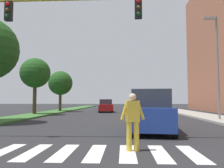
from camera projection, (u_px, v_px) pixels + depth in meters
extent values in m
plane|color=#262628|center=(117.00, 112.00, 29.59)|extent=(140.00, 140.00, 0.00)
cube|color=silver|center=(3.00, 151.00, 6.57)|extent=(0.45, 2.20, 0.01)
cube|color=silver|center=(34.00, 152.00, 6.53)|extent=(0.45, 2.20, 0.01)
cube|color=silver|center=(64.00, 152.00, 6.48)|extent=(0.45, 2.20, 0.01)
cube|color=silver|center=(96.00, 152.00, 6.44)|extent=(0.45, 2.20, 0.01)
cube|color=silver|center=(128.00, 153.00, 6.39)|extent=(0.45, 2.20, 0.01)
cube|color=silver|center=(160.00, 153.00, 6.35)|extent=(0.45, 2.20, 0.01)
cube|color=silver|center=(192.00, 154.00, 6.30)|extent=(0.45, 2.20, 0.01)
cube|color=#386B2D|center=(54.00, 112.00, 27.98)|extent=(2.68, 64.00, 0.15)
cylinder|color=#4C3823|center=(35.00, 98.00, 23.04)|extent=(0.36, 0.36, 3.23)
sphere|color=#1E4C19|center=(35.00, 73.00, 23.23)|extent=(3.06, 3.06, 3.06)
cylinder|color=#4C3823|center=(60.00, 100.00, 29.97)|extent=(0.36, 0.36, 2.70)
sphere|color=#1E4C19|center=(60.00, 83.00, 30.14)|extent=(3.18, 3.18, 3.18)
cube|color=#9E9991|center=(185.00, 112.00, 27.20)|extent=(3.00, 64.00, 0.15)
cube|color=black|center=(9.00, 11.00, 9.22)|extent=(0.28, 0.20, 0.80)
sphere|color=red|center=(7.00, 4.00, 9.12)|extent=(0.16, 0.16, 0.16)
sphere|color=#4C380F|center=(7.00, 10.00, 9.10)|extent=(0.16, 0.16, 0.16)
sphere|color=#0F3F19|center=(7.00, 16.00, 9.08)|extent=(0.16, 0.16, 0.16)
cube|color=black|center=(138.00, 9.00, 8.96)|extent=(0.28, 0.20, 0.80)
sphere|color=red|center=(138.00, 1.00, 8.86)|extent=(0.16, 0.16, 0.16)
sphere|color=#4C380F|center=(138.00, 7.00, 8.84)|extent=(0.16, 0.16, 0.16)
sphere|color=#0F3F19|center=(139.00, 14.00, 8.82)|extent=(0.16, 0.16, 0.16)
cylinder|color=slate|center=(218.00, 67.00, 16.47)|extent=(0.14, 0.14, 7.50)
cube|color=gray|center=(209.00, 18.00, 16.76)|extent=(0.90, 0.24, 0.16)
cylinder|color=gold|center=(136.00, 136.00, 6.69)|extent=(0.19, 0.19, 0.85)
cylinder|color=gold|center=(129.00, 136.00, 6.66)|extent=(0.19, 0.19, 0.85)
cube|color=gold|center=(133.00, 111.00, 6.73)|extent=(0.42, 0.31, 0.62)
cylinder|color=gold|center=(140.00, 110.00, 6.77)|extent=(0.28, 0.14, 0.58)
cylinder|color=gold|center=(125.00, 110.00, 6.70)|extent=(0.28, 0.14, 0.58)
sphere|color=beige|center=(132.00, 97.00, 6.76)|extent=(0.26, 0.26, 0.22)
cube|color=navy|center=(151.00, 117.00, 10.86)|extent=(2.34, 4.76, 0.96)
cube|color=#2D333D|center=(151.00, 98.00, 10.70)|extent=(1.91, 2.68, 0.79)
cylinder|color=black|center=(135.00, 121.00, 12.78)|extent=(0.28, 0.66, 0.64)
cylinder|color=black|center=(166.00, 122.00, 12.53)|extent=(0.28, 0.66, 0.64)
cylinder|color=black|center=(130.00, 129.00, 9.13)|extent=(0.28, 0.66, 0.64)
cylinder|color=black|center=(175.00, 130.00, 8.88)|extent=(0.28, 0.66, 0.64)
cube|color=maroon|center=(106.00, 107.00, 29.02)|extent=(2.12, 4.37, 0.78)
cube|color=#2D333D|center=(106.00, 102.00, 28.86)|extent=(1.70, 2.03, 0.64)
cylinder|color=black|center=(100.00, 109.00, 30.62)|extent=(0.28, 0.66, 0.64)
cylinder|color=black|center=(111.00, 109.00, 30.69)|extent=(0.28, 0.66, 0.64)
cylinder|color=black|center=(99.00, 110.00, 27.31)|extent=(0.28, 0.66, 0.64)
cylinder|color=black|center=(112.00, 110.00, 27.37)|extent=(0.28, 0.66, 0.64)
cube|color=silver|center=(136.00, 105.00, 41.64)|extent=(2.07, 4.63, 0.84)
cube|color=#2D333D|center=(136.00, 101.00, 41.92)|extent=(1.66, 2.14, 0.68)
cylinder|color=black|center=(142.00, 107.00, 39.84)|extent=(0.27, 0.66, 0.64)
cylinder|color=black|center=(133.00, 107.00, 39.79)|extent=(0.27, 0.66, 0.64)
cylinder|color=black|center=(139.00, 107.00, 43.43)|extent=(0.27, 0.66, 0.64)
cylinder|color=black|center=(131.00, 107.00, 43.38)|extent=(0.27, 0.66, 0.64)
cube|color=#474C51|center=(106.00, 104.00, 53.78)|extent=(1.97, 4.51, 0.82)
cube|color=#2D333D|center=(106.00, 101.00, 53.62)|extent=(1.66, 2.06, 0.67)
cylinder|color=black|center=(103.00, 105.00, 55.59)|extent=(0.25, 0.65, 0.64)
cylinder|color=black|center=(110.00, 105.00, 55.44)|extent=(0.25, 0.65, 0.64)
cylinder|color=black|center=(101.00, 106.00, 52.08)|extent=(0.25, 0.65, 0.64)
cylinder|color=black|center=(108.00, 106.00, 51.93)|extent=(0.25, 0.65, 0.64)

